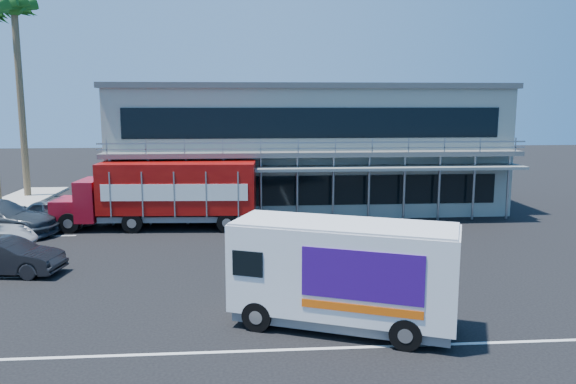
{
  "coord_description": "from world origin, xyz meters",
  "views": [
    {
      "loc": [
        -0.71,
        -19.54,
        6.3
      ],
      "look_at": [
        1.24,
        5.23,
        2.3
      ],
      "focal_mm": 35.0,
      "sensor_mm": 36.0,
      "label": 1
    }
  ],
  "objects": [
    {
      "name": "parked_car_b",
      "position": [
        -9.5,
        1.2,
        0.67
      ],
      "size": [
        4.26,
        2.04,
        1.35
      ],
      "primitive_type": "imported",
      "rotation": [
        0.0,
        0.0,
        1.42
      ],
      "color": "black",
      "rests_on": "ground"
    },
    {
      "name": "white_van",
      "position": [
        1.99,
        -4.65,
        1.6
      ],
      "size": [
        6.52,
        4.29,
        3.02
      ],
      "rotation": [
        0.0,
        0.0,
        -0.39
      ],
      "color": "white",
      "rests_on": "ground"
    },
    {
      "name": "parked_car_e",
      "position": [
        -10.3,
        9.33,
        0.7
      ],
      "size": [
        4.23,
        1.97,
        1.4
      ],
      "primitive_type": "imported",
      "rotation": [
        0.0,
        0.0,
        1.49
      ],
      "color": "gray",
      "rests_on": "ground"
    },
    {
      "name": "palm_f",
      "position": [
        -15.1,
        18.5,
        11.47
      ],
      "size": [
        2.8,
        2.8,
        13.25
      ],
      "color": "brown",
      "rests_on": "ground"
    },
    {
      "name": "building",
      "position": [
        3.0,
        14.94,
        3.66
      ],
      "size": [
        22.4,
        12.0,
        7.3
      ],
      "color": "gray",
      "rests_on": "ground"
    },
    {
      "name": "red_truck",
      "position": [
        -4.69,
        8.54,
        1.84
      ],
      "size": [
        10.06,
        2.94,
        3.35
      ],
      "rotation": [
        0.0,
        0.0,
        -0.06
      ],
      "color": "maroon",
      "rests_on": "ground"
    },
    {
      "name": "ground",
      "position": [
        0.0,
        0.0,
        0.0
      ],
      "size": [
        120.0,
        120.0,
        0.0
      ],
      "primitive_type": "plane",
      "color": "black",
      "rests_on": "ground"
    }
  ]
}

